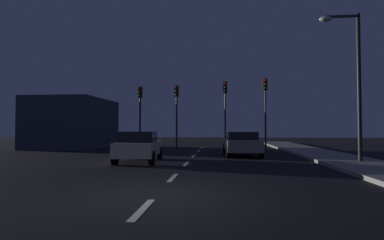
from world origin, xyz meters
name	(u,v)px	position (x,y,z in m)	size (l,w,h in m)	color
ground_plane	(188,162)	(0.00, 7.00, 0.00)	(80.00, 80.00, 0.00)	black
sidewalk_curb_right	(352,162)	(7.50, 7.00, 0.07)	(3.00, 40.00, 0.15)	gray
lane_stripe_nearest	(142,209)	(0.00, -1.20, 0.00)	(0.16, 1.60, 0.01)	silver
lane_stripe_second	(173,178)	(0.00, 2.60, 0.00)	(0.16, 1.60, 0.01)	silver
lane_stripe_third	(186,164)	(0.00, 6.40, 0.00)	(0.16, 1.60, 0.01)	silver
lane_stripe_fourth	(194,156)	(0.00, 10.20, 0.00)	(0.16, 1.60, 0.01)	silver
lane_stripe_fifth	(198,151)	(0.00, 14.00, 0.00)	(0.16, 1.60, 0.01)	silver
lane_stripe_sixth	(202,148)	(0.00, 17.80, 0.00)	(0.16, 1.60, 0.01)	silver
traffic_signal_far_left	(140,105)	(-4.89, 16.24, 3.50)	(0.32, 0.38, 5.00)	black
traffic_signal_center_left	(177,104)	(-1.90, 16.24, 3.53)	(0.32, 0.38, 5.05)	#2D2D30
traffic_signal_center_right	(225,102)	(1.95, 16.24, 3.69)	(0.32, 0.38, 5.31)	#4C4C51
traffic_signal_far_right	(265,100)	(5.06, 16.24, 3.81)	(0.32, 0.38, 5.50)	#2D2D30
car_stopped_ahead	(241,143)	(2.80, 10.61, 0.74)	(2.15, 4.12, 1.42)	gray
car_adjacent_lane	(139,146)	(-2.34, 6.95, 0.75)	(2.10, 3.93, 1.47)	beige
street_lamp_right	(352,73)	(7.52, 6.91, 4.13)	(1.79, 0.36, 6.83)	black
storefront_left	(73,123)	(-10.67, 16.57, 2.03)	(5.35, 6.83, 4.07)	#333847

